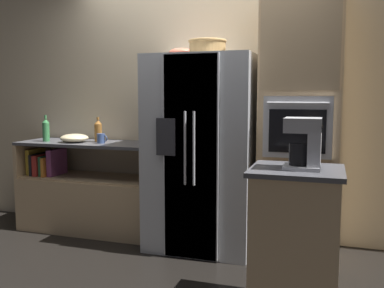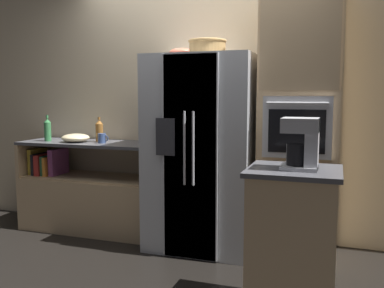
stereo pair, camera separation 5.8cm
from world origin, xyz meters
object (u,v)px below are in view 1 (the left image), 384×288
object	(u,v)px
fruit_bowl	(181,52)
bottle_short	(98,131)
refrigerator	(203,153)
mixing_bowl	(74,138)
coffee_maker	(307,141)
bottle_tall	(46,130)
wicker_basket	(207,47)
mug	(101,138)
wall_oven	(300,123)

from	to	relation	value
fruit_bowl	bottle_short	world-z (taller)	fruit_bowl
refrigerator	mixing_bowl	size ratio (longest dim) A/B	6.18
refrigerator	mixing_bowl	distance (m)	1.36
refrigerator	bottle_short	distance (m)	1.17
fruit_bowl	coffee_maker	distance (m)	1.72
bottle_tall	fruit_bowl	bearing A→B (deg)	1.84
wicker_basket	coffee_maker	size ratio (longest dim) A/B	1.05
bottle_tall	mug	bearing A→B (deg)	1.61
refrigerator	fruit_bowl	xyz separation A→B (m)	(-0.23, 0.06, 0.90)
bottle_tall	mug	size ratio (longest dim) A/B	2.39
fruit_bowl	mixing_bowl	xyz separation A→B (m)	(-1.13, -0.03, -0.81)
mug	mixing_bowl	distance (m)	0.30
refrigerator	fruit_bowl	bearing A→B (deg)	165.37
bottle_tall	bottle_short	xyz separation A→B (m)	(0.53, 0.13, -0.01)
wicker_basket	mixing_bowl	xyz separation A→B (m)	(-1.41, 0.10, -0.84)
bottle_short	refrigerator	bearing A→B (deg)	-6.99
wall_oven	wicker_basket	bearing A→B (deg)	-169.83
mug	mixing_bowl	xyz separation A→B (m)	(-0.30, -0.00, -0.01)
coffee_maker	refrigerator	bearing A→B (deg)	133.36
wicker_basket	fruit_bowl	size ratio (longest dim) A/B	1.46
wall_oven	fruit_bowl	bearing A→B (deg)	-179.58
wall_oven	bottle_tall	world-z (taller)	wall_oven
wall_oven	bottle_tall	distance (m)	2.52
bottle_short	wicker_basket	bearing A→B (deg)	-10.07
wicker_basket	bottle_tall	size ratio (longest dim) A/B	1.23
wicker_basket	coffee_maker	distance (m)	1.46
fruit_bowl	mixing_bowl	size ratio (longest dim) A/B	0.81
wicker_basket	mixing_bowl	world-z (taller)	wicker_basket
refrigerator	wall_oven	xyz separation A→B (m)	(0.84, 0.07, 0.28)
refrigerator	bottle_tall	xyz separation A→B (m)	(-1.68, 0.01, 0.16)
fruit_bowl	coffee_maker	world-z (taller)	fruit_bowl
refrigerator	bottle_short	world-z (taller)	refrigerator
bottle_tall	mixing_bowl	xyz separation A→B (m)	(0.32, 0.02, -0.08)
wicker_basket	coffee_maker	world-z (taller)	wicker_basket
fruit_bowl	bottle_short	distance (m)	1.19
wicker_basket	mug	size ratio (longest dim) A/B	2.95
refrigerator	fruit_bowl	distance (m)	0.93
wall_oven	mug	world-z (taller)	wall_oven
refrigerator	wall_oven	world-z (taller)	wall_oven
wall_oven	bottle_short	world-z (taller)	wall_oven
fruit_bowl	bottle_tall	size ratio (longest dim) A/B	0.84
mug	mixing_bowl	bearing A→B (deg)	-179.73
wicker_basket	fruit_bowl	bearing A→B (deg)	155.02
refrigerator	mug	size ratio (longest dim) A/B	15.47
fruit_bowl	coffee_maker	size ratio (longest dim) A/B	0.72
fruit_bowl	mug	distance (m)	1.16
wicker_basket	refrigerator	bearing A→B (deg)	128.31
mixing_bowl	coffee_maker	xyz separation A→B (m)	(2.30, -1.03, 0.15)
mixing_bowl	mug	bearing A→B (deg)	0.27
wall_oven	mixing_bowl	world-z (taller)	wall_oven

